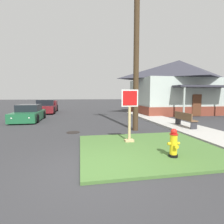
# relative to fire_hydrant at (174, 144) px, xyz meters

# --- Properties ---
(ground_plane) EXTENTS (160.00, 160.00, 0.00)m
(ground_plane) POSITION_rel_fire_hydrant_xyz_m (-2.38, -0.47, -0.49)
(ground_plane) COLOR #333335
(grass_corner_patch) EXTENTS (4.97, 4.43, 0.08)m
(grass_corner_patch) POSITION_rel_fire_hydrant_xyz_m (-0.34, 1.12, -0.45)
(grass_corner_patch) COLOR #477033
(grass_corner_patch) RESTS_ON ground
(sidewalk_strip) EXTENTS (2.20, 16.96, 0.12)m
(sidewalk_strip) POSITION_rel_fire_hydrant_xyz_m (3.35, 5.36, -0.43)
(sidewalk_strip) COLOR #B2AFA8
(sidewalk_strip) RESTS_ON ground
(fire_hydrant) EXTENTS (0.38, 0.34, 0.88)m
(fire_hydrant) POSITION_rel_fire_hydrant_xyz_m (0.00, 0.00, 0.00)
(fire_hydrant) COLOR black
(fire_hydrant) RESTS_ON grass_corner_patch
(stop_sign) EXTENTS (0.68, 0.29, 2.11)m
(stop_sign) POSITION_rel_fire_hydrant_xyz_m (-0.84, 1.97, 0.59)
(stop_sign) COLOR tan
(stop_sign) RESTS_ON grass_corner_patch
(manhole_cover) EXTENTS (0.70, 0.70, 0.02)m
(manhole_cover) POSITION_rel_fire_hydrant_xyz_m (-3.19, 4.53, -0.49)
(manhole_cover) COLOR black
(manhole_cover) RESTS_ON ground
(parked_sedan_green) EXTENTS (1.95, 4.15, 1.25)m
(parked_sedan_green) POSITION_rel_fire_hydrant_xyz_m (-6.70, 9.58, 0.05)
(parked_sedan_green) COLOR #1E6038
(parked_sedan_green) RESTS_ON ground
(pickup_truck_maroon) EXTENTS (2.22, 5.51, 1.48)m
(pickup_truck_maroon) POSITION_rel_fire_hydrant_xyz_m (-6.50, 15.89, 0.12)
(pickup_truck_maroon) COLOR maroon
(pickup_truck_maroon) RESTS_ON ground
(street_bench) EXTENTS (0.46, 1.81, 0.85)m
(street_bench) POSITION_rel_fire_hydrant_xyz_m (3.24, 4.47, 0.10)
(street_bench) COLOR brown
(street_bench) RESTS_ON sidewalk_strip
(utility_pole) EXTENTS (1.44, 0.30, 9.86)m
(utility_pole) POSITION_rel_fire_hydrant_xyz_m (0.25, 4.52, 4.60)
(utility_pole) COLOR #42301E
(utility_pole) RESTS_ON ground
(corner_house) EXTENTS (9.84, 7.99, 5.75)m
(corner_house) POSITION_rel_fire_hydrant_xyz_m (7.88, 12.96, 2.46)
(corner_house) COLOR brown
(corner_house) RESTS_ON ground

